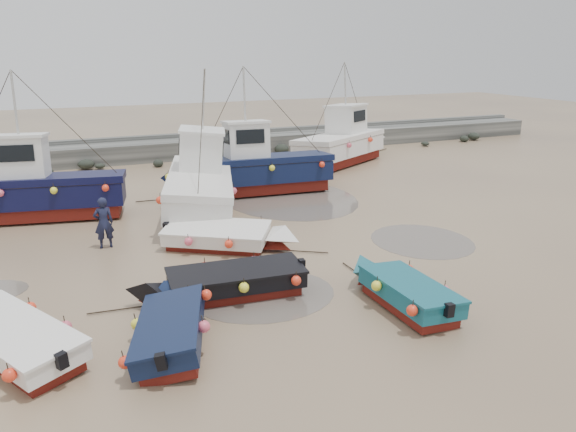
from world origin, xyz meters
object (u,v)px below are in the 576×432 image
Objects in this scene: dinghy_5 at (227,234)px; cabin_boat_1 at (198,183)px; cabin_boat_3 at (345,141)px; cabin_boat_0 at (31,189)px; dinghy_1 at (176,321)px; cabin_boat_2 at (253,167)px; person at (106,248)px; dinghy_0 at (7,331)px; dinghy_4 at (224,280)px; dinghy_2 at (401,286)px.

dinghy_5 is 0.50× the size of cabin_boat_1.
cabin_boat_0 is at bearing -102.82° from cabin_boat_3.
dinghy_1 is at bearing 5.26° from dinghy_5.
cabin_boat_1 is 3.94m from cabin_boat_2.
person is (-7.80, -5.46, -1.35)m from cabin_boat_2.
dinghy_0 is 0.66× the size of cabin_boat_3.
dinghy_4 is 12.41m from cabin_boat_2.
dinghy_1 is 2.92× the size of person.
cabin_boat_0 is (0.57, 11.72, 0.82)m from dinghy_0.
person is at bearing 113.33° from dinghy_1.
dinghy_4 is at bearing -143.48° from cabin_boat_0.
cabin_boat_0 reaches higher than dinghy_2.
person is at bearing -143.08° from cabin_boat_0.
dinghy_4 is at bearing 64.35° from dinghy_1.
dinghy_5 is 0.56× the size of cabin_boat_2.
cabin_boat_2 is (10.79, 12.23, 0.81)m from dinghy_0.
cabin_boat_0 is at bearing 121.41° from dinghy_1.
cabin_boat_2 is at bearing -173.56° from dinghy_5.
cabin_boat_0 is (-3.27, 12.86, 0.81)m from dinghy_1.
dinghy_1 is 2.80m from dinghy_4.
dinghy_1 is 23.97m from cabin_boat_3.
dinghy_5 is (-3.15, 6.54, -0.01)m from dinghy_2.
cabin_boat_1 is (-2.83, 11.79, 0.75)m from dinghy_2.
cabin_boat_1 reaches higher than dinghy_5.
dinghy_0 is at bearing -77.51° from cabin_boat_3.
cabin_boat_0 is (-6.52, 6.77, 0.81)m from dinghy_5.
person is (-7.26, 8.37, -0.56)m from dinghy_2.
cabin_boat_1 reaches higher than person.
dinghy_1 is at bearing 157.04° from cabin_boat_2.
cabin_boat_1 is at bearing 25.85° from dinghy_0.
dinghy_1 is at bearing -154.78° from cabin_boat_0.
cabin_boat_0 is at bearing -176.36° from cabin_boat_1.
cabin_boat_1 and cabin_boat_2 have the same top height.
dinghy_0 and dinghy_1 have the same top height.
person is at bearing -80.59° from dinghy_5.
dinghy_5 is (3.25, 6.08, -0.01)m from dinghy_1.
cabin_boat_2 is at bearing -19.15° from dinghy_4.
cabin_boat_2 is at bearing 20.43° from dinghy_0.
cabin_boat_2 reaches higher than dinghy_1.
dinghy_2 is 0.56× the size of cabin_boat_2.
cabin_boat_1 is at bearing 89.66° from dinghy_1.
cabin_boat_1 is 13.64m from cabin_boat_3.
dinghy_1 is 6.41m from dinghy_2.
dinghy_4 and dinghy_5 have the same top height.
cabin_boat_1 is at bearing 125.51° from cabin_boat_2.
dinghy_2 is 12.15m from cabin_boat_1.
person is at bearing -126.03° from cabin_boat_1.
dinghy_4 is at bearing -68.77° from cabin_boat_3.
cabin_boat_2 is 1.07× the size of cabin_boat_3.
cabin_boat_2 is at bearing -87.53° from cabin_boat_3.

